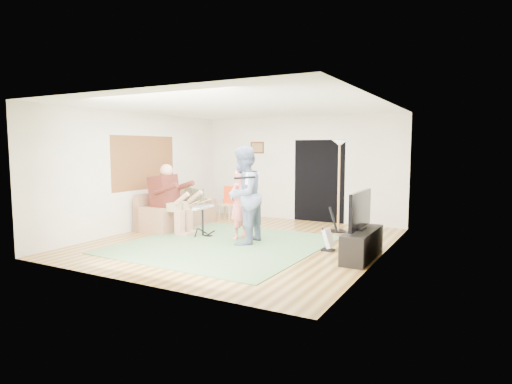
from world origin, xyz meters
TOP-DOWN VIEW (x-y plane):
  - floor at (0.00, 0.00)m, footprint 6.00×6.00m
  - walls at (0.00, 0.00)m, footprint 5.50×6.00m
  - ceiling at (0.00, 0.00)m, footprint 6.00×6.00m
  - window_blinds at (-2.74, 0.20)m, footprint 0.00×2.05m
  - doorway at (0.55, 2.99)m, footprint 2.10×0.00m
  - picture_frame at (-1.25, 2.99)m, footprint 0.42×0.03m
  - area_rug at (-0.16, -0.40)m, footprint 3.69×3.81m
  - sofa at (-2.29, 0.72)m, footprint 0.85×2.07m
  - drummer at (-1.85, 0.07)m, footprint 1.00×0.56m
  - drum_kit at (-1.00, 0.07)m, footprint 0.37×0.66m
  - singer at (-0.17, 0.21)m, footprint 0.42×0.58m
  - microphone at (0.03, 0.21)m, footprint 0.06×0.06m
  - guitarist at (0.13, -0.13)m, footprint 0.79×0.98m
  - guitar_held at (0.33, -0.13)m, footprint 0.31×0.61m
  - guitar_spare at (1.81, 0.12)m, footprint 0.30×0.27m
  - torchiere_lamp at (1.41, 1.94)m, footprint 0.37×0.37m
  - dining_chair at (-1.69, 2.17)m, footprint 0.39×0.41m
  - tv_cabinet at (2.50, -0.14)m, footprint 0.40×1.40m
  - television at (2.45, -0.14)m, footprint 0.06×1.19m

SIDE VIEW (x-z plane):
  - floor at x=0.00m, z-range 0.00..0.00m
  - area_rug at x=-0.16m, z-range 0.00..0.02m
  - guitar_spare at x=1.81m, z-range -0.18..0.65m
  - tv_cabinet at x=2.50m, z-range 0.00..0.50m
  - sofa at x=-2.29m, z-range -0.14..0.70m
  - drum_kit at x=-1.00m, z-range -0.04..0.64m
  - dining_chair at x=-1.69m, z-range -0.13..0.75m
  - drummer at x=-1.85m, z-range -0.17..1.37m
  - singer at x=-0.17m, z-range 0.00..1.48m
  - television at x=2.45m, z-range 0.53..1.17m
  - guitarist at x=0.13m, z-range 0.00..1.94m
  - doorway at x=0.55m, z-range 0.00..2.10m
  - microphone at x=0.03m, z-range 0.98..1.22m
  - guitar_held at x=0.33m, z-range 1.19..1.45m
  - walls at x=0.00m, z-range 0.00..2.70m
  - torchiere_lamp at x=1.41m, z-range 0.38..2.46m
  - window_blinds at x=-2.74m, z-range 0.53..2.58m
  - picture_frame at x=-1.25m, z-range 1.74..2.06m
  - ceiling at x=0.00m, z-range 2.70..2.70m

